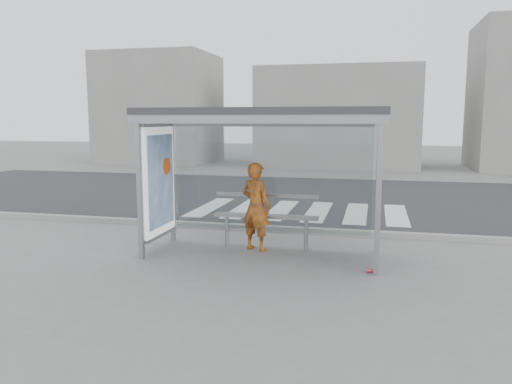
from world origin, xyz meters
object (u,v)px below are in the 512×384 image
person (256,206)px  soda_can (371,271)px  bench (266,216)px  bus_shelter (242,145)px

person → soda_can: (2.11, -0.95, -0.79)m
bench → soda_can: size_ratio=16.11×
bench → soda_can: 2.36m
bus_shelter → soda_can: bearing=-16.0°
person → bench: size_ratio=0.83×
person → soda_can: person is taller
bench → soda_can: (1.97, -1.18, -0.57)m
bench → soda_can: bench is taller
bus_shelter → soda_can: 3.08m
bus_shelter → person: 1.21m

